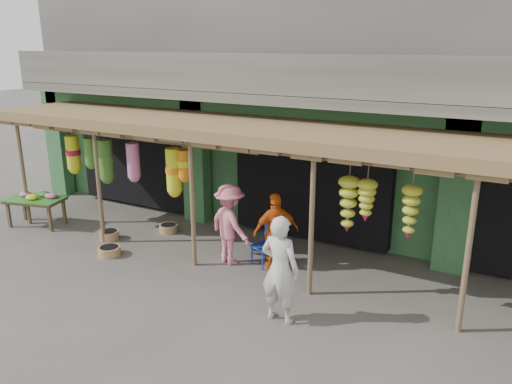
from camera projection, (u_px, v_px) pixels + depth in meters
The scene contains 11 objects.
ground at pixel (265, 277), 9.54m from camera, with size 80.00×80.00×0.00m, color #514C47.
building at pixel (355, 81), 12.65m from camera, with size 16.40×6.80×7.00m.
awning at pixel (279, 137), 9.54m from camera, with size 14.00×2.70×2.79m.
flower_table at pixel (36, 199), 12.08m from camera, with size 1.52×1.13×0.82m.
blue_chair at pixel (267, 242), 9.97m from camera, with size 0.53×0.54×0.85m.
basket_left at pixel (168, 228), 11.79m from camera, with size 0.43×0.43×0.18m, color #996B45.
basket_mid at pixel (109, 251), 10.50m from camera, with size 0.47×0.47×0.18m, color olive.
basket_right at pixel (109, 235), 11.36m from camera, with size 0.43×0.43×0.20m, color #A5794D.
person_front at pixel (280, 269), 7.82m from camera, with size 0.65×0.43×1.78m, color beige.
person_vendor at pixel (276, 232), 9.69m from camera, with size 0.91×0.38×1.56m, color #DC5B14.
person_shopper at pixel (230, 224), 9.96m from camera, with size 1.06×0.61×1.65m, color pink.
Camera 1 is at (4.04, -7.67, 4.30)m, focal length 35.00 mm.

